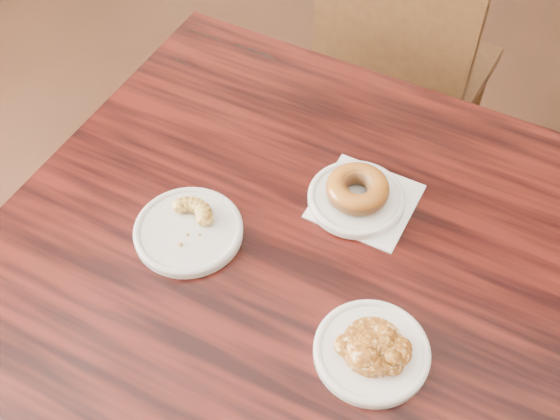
% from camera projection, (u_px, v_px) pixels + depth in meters
% --- Properties ---
extents(cafe_table, '(1.17, 1.17, 0.75)m').
position_uv_depth(cafe_table, '(290.00, 369.00, 1.39)').
color(cafe_table, black).
rests_on(cafe_table, floor).
extents(chair_far, '(0.52, 0.52, 0.90)m').
position_uv_depth(chair_far, '(408.00, 71.00, 1.84)').
color(chair_far, black).
rests_on(chair_far, floor).
extents(napkin, '(0.19, 0.19, 0.00)m').
position_uv_depth(napkin, '(365.00, 201.00, 1.17)').
color(napkin, white).
rests_on(napkin, cafe_table).
extents(plate_donut, '(0.16, 0.16, 0.01)m').
position_uv_depth(plate_donut, '(356.00, 199.00, 1.16)').
color(plate_donut, white).
rests_on(plate_donut, napkin).
extents(plate_cruller, '(0.18, 0.18, 0.01)m').
position_uv_depth(plate_cruller, '(189.00, 231.00, 1.13)').
color(plate_cruller, silver).
rests_on(plate_cruller, cafe_table).
extents(plate_fritter, '(0.17, 0.17, 0.01)m').
position_uv_depth(plate_fritter, '(372.00, 352.00, 0.99)').
color(plate_fritter, white).
rests_on(plate_fritter, cafe_table).
extents(glazed_donut, '(0.10, 0.10, 0.04)m').
position_uv_depth(glazed_donut, '(358.00, 189.00, 1.14)').
color(glazed_donut, brown).
rests_on(glazed_donut, plate_donut).
extents(apple_fritter, '(0.12, 0.12, 0.03)m').
position_uv_depth(apple_fritter, '(373.00, 345.00, 0.98)').
color(apple_fritter, '#482007').
rests_on(apple_fritter, plate_fritter).
extents(cruller_fragment, '(0.09, 0.09, 0.03)m').
position_uv_depth(cruller_fragment, '(187.00, 224.00, 1.11)').
color(cruller_fragment, brown).
rests_on(cruller_fragment, plate_cruller).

